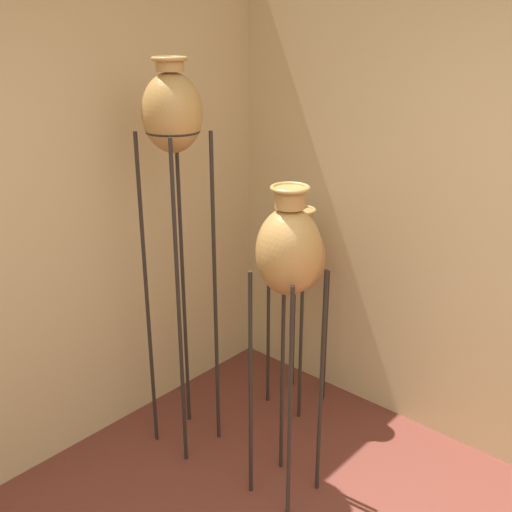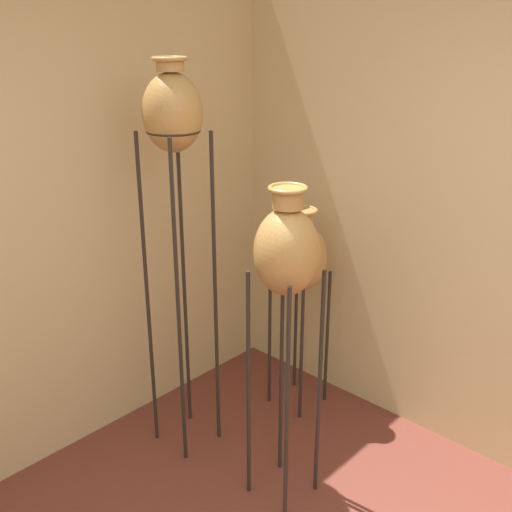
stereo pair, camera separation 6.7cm
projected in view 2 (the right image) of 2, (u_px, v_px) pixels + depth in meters
The scene contains 3 objects.
vase_stand_tall at pixel (173, 127), 2.83m from camera, with size 0.29×0.29×2.09m.
vase_stand_medium at pixel (287, 257), 2.61m from camera, with size 0.29×0.29×1.59m.
vase_stand_short at pixel (301, 258), 3.45m from camera, with size 0.31×0.31×1.26m.
Camera 2 is at (-0.65, -0.50, 2.20)m, focal length 42.00 mm.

